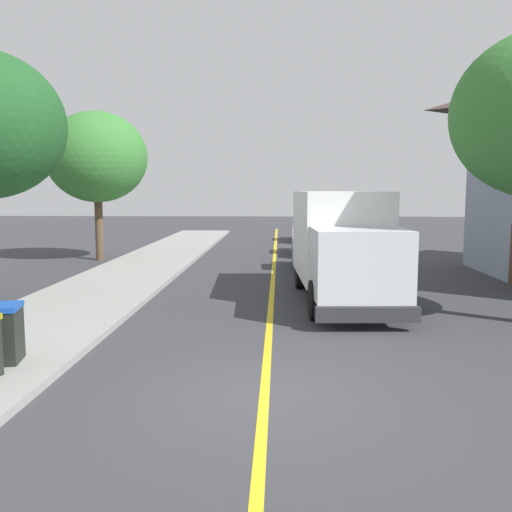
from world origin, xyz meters
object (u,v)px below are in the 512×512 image
box_truck (342,241)px  parked_car_mid (314,239)px  trash_bin_back (2,333)px  parked_car_far (307,229)px  parked_car_near (317,251)px  street_tree_down_block (97,157)px

box_truck → parked_car_mid: box_truck is taller
box_truck → trash_bin_back: size_ratio=6.87×
parked_car_far → trash_bin_back: (-6.77, -26.03, -0.11)m
box_truck → parked_car_near: 6.14m
parked_car_far → box_truck: bearing=-89.9°
box_truck → parked_car_far: (-0.05, 19.21, -0.97)m
parked_car_near → parked_car_far: 13.15m
box_truck → trash_bin_back: (-6.82, -6.82, -1.08)m
box_truck → parked_car_far: box_truck is taller
box_truck → parked_car_mid: (-0.09, 11.85, -0.97)m
parked_car_mid → parked_car_far: 7.36m
parked_car_near → trash_bin_back: parked_car_near is taller
box_truck → parked_car_mid: size_ratio=1.65×
box_truck → street_tree_down_block: size_ratio=1.07×
parked_car_far → trash_bin_back: size_ratio=4.23×
parked_car_near → parked_car_far: size_ratio=1.00×
parked_car_far → trash_bin_back: bearing=-104.6°
parked_car_mid → parked_car_far: bearing=89.7°
parked_car_near → box_truck: bearing=-87.0°
box_truck → parked_car_mid: bearing=90.4°
parked_car_near → parked_car_far: same height
box_truck → parked_car_near: size_ratio=1.63×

